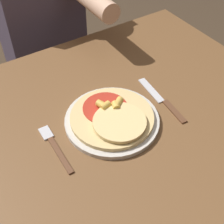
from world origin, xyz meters
The scene contains 6 objects.
dining_table centered at (0.00, 0.00, 0.62)m, with size 1.17×0.85×0.72m.
plate centered at (0.03, -0.01, 0.73)m, with size 0.26×0.26×0.01m.
pizza centered at (0.03, -0.01, 0.74)m, with size 0.23×0.23×0.04m.
fork centered at (-0.14, 0.00, 0.72)m, with size 0.03×0.18×0.00m.
knife centered at (0.21, -0.02, 0.72)m, with size 0.03×0.22×0.00m.
person_diner centered at (0.11, 0.67, 0.69)m, with size 0.33×0.52×1.20m.
Camera 1 is at (-0.29, -0.51, 1.36)m, focal length 50.00 mm.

